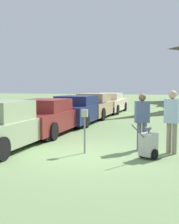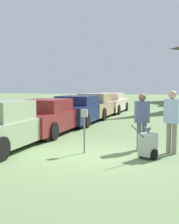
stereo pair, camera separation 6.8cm
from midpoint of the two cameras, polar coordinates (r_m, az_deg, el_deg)
The scene contains 10 objects.
ground_plane at distance 8.87m, azimuth -0.30°, elevation -7.93°, with size 120.00×120.00×0.00m, color #607A4C.
parked_car_sage at distance 10.04m, azimuth -15.96°, elevation -2.67°, with size 2.00×4.73×1.50m.
parked_car_maroon at distance 12.91m, azimuth -7.81°, elevation -0.98°, with size 2.01×4.98×1.41m.
parked_car_navy at distance 16.24m, azimuth -2.31°, elevation 0.31°, with size 2.15×5.25×1.44m.
parked_car_tan at distance 19.18m, azimuth 0.87°, elevation 1.07°, with size 2.05×5.11×1.48m.
parked_car_cream at distance 22.86m, azimuth 3.64°, elevation 1.61°, with size 2.02×5.16×1.42m.
parking_meter at distance 9.02m, azimuth -1.12°, elevation -1.95°, with size 0.18×0.09×1.28m.
person_worker at distance 9.62m, azimuth 9.39°, elevation -1.07°, with size 0.47×0.38×1.72m.
person_supervisor at distance 9.23m, azimuth 14.66°, elevation -0.97°, with size 0.47×0.36×1.83m.
equipment_cart at distance 8.56m, azimuth 10.47°, elevation -5.83°, with size 0.62×0.97×1.00m.
Camera 1 is at (2.64, -8.24, 1.96)m, focal length 50.00 mm.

